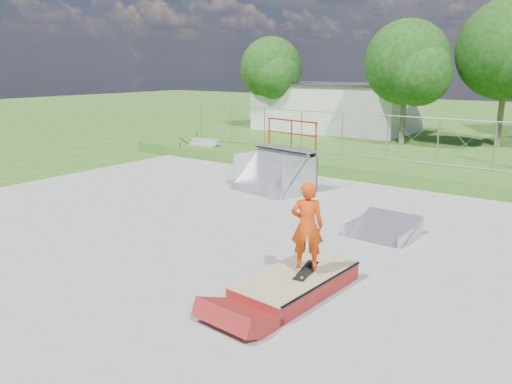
# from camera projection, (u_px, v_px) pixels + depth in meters

# --- Properties ---
(ground) EXTENTS (120.00, 120.00, 0.00)m
(ground) POSITION_uv_depth(u_px,v_px,m) (224.00, 243.00, 12.14)
(ground) COLOR #34631C
(ground) RESTS_ON ground
(concrete_pad) EXTENTS (20.00, 16.00, 0.04)m
(concrete_pad) POSITION_uv_depth(u_px,v_px,m) (224.00, 242.00, 12.13)
(concrete_pad) COLOR gray
(concrete_pad) RESTS_ON ground
(grass_berm) EXTENTS (24.00, 3.00, 0.50)m
(grass_berm) POSITION_uv_depth(u_px,v_px,m) (376.00, 170.00, 19.59)
(grass_berm) COLOR #34631C
(grass_berm) RESTS_ON ground
(grind_box) EXTENTS (1.46, 2.66, 0.38)m
(grind_box) POSITION_uv_depth(u_px,v_px,m) (296.00, 283.00, 9.41)
(grind_box) COLOR maroon
(grind_box) RESTS_ON concrete_pad
(quarter_pipe) EXTENTS (2.69, 2.40, 2.37)m
(quarter_pipe) POSITION_uv_depth(u_px,v_px,m) (272.00, 157.00, 16.97)
(quarter_pipe) COLOR #A0A2A8
(quarter_pipe) RESTS_ON concrete_pad
(flat_bank_ramp) EXTENTS (1.55, 1.64, 0.45)m
(flat_bank_ramp) POSITION_uv_depth(u_px,v_px,m) (383.00, 228.00, 12.54)
(flat_bank_ramp) COLOR #A0A2A8
(flat_bank_ramp) RESTS_ON concrete_pad
(skateboard) EXTENTS (0.32, 0.82, 0.13)m
(skateboard) POSITION_uv_depth(u_px,v_px,m) (306.00, 271.00, 9.39)
(skateboard) COLOR black
(skateboard) RESTS_ON grind_box
(skater) EXTENTS (0.72, 0.63, 1.65)m
(skater) POSITION_uv_depth(u_px,v_px,m) (307.00, 229.00, 9.19)
(skater) COLOR #CD3B0A
(skater) RESTS_ON grind_box
(concrete_stairs) EXTENTS (1.50, 1.60, 0.80)m
(concrete_stairs) POSITION_uv_depth(u_px,v_px,m) (200.00, 149.00, 23.69)
(concrete_stairs) COLOR gray
(concrete_stairs) RESTS_ON ground
(chain_link_fence) EXTENTS (20.00, 0.06, 1.80)m
(chain_link_fence) POSITION_uv_depth(u_px,v_px,m) (387.00, 138.00, 20.10)
(chain_link_fence) COLOR gray
(chain_link_fence) RESTS_ON grass_berm
(utility_building_flat) EXTENTS (10.00, 6.00, 3.00)m
(utility_building_flat) POSITION_uv_depth(u_px,v_px,m) (336.00, 108.00, 33.66)
(utility_building_flat) COLOR silver
(utility_building_flat) RESTS_ON ground
(tree_left_near) EXTENTS (4.76, 4.48, 6.65)m
(tree_left_near) POSITION_uv_depth(u_px,v_px,m) (410.00, 66.00, 26.19)
(tree_left_near) COLOR brown
(tree_left_near) RESTS_ON ground
(tree_left_far) EXTENTS (4.42, 4.16, 6.18)m
(tree_left_far) POSITION_uv_depth(u_px,v_px,m) (273.00, 71.00, 33.48)
(tree_left_far) COLOR brown
(tree_left_far) RESTS_ON ground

